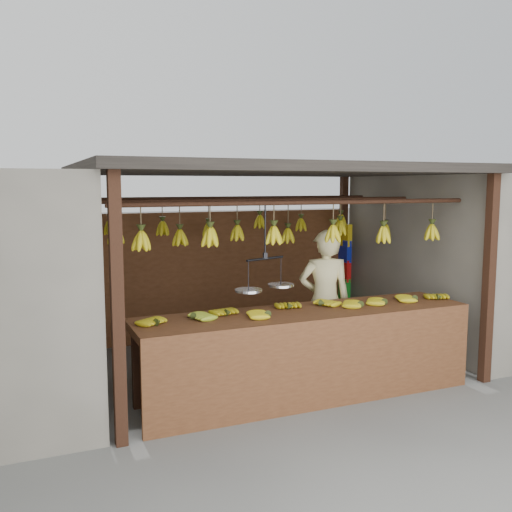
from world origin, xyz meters
name	(u,v)px	position (x,y,z in m)	size (l,w,h in m)	color
ground	(266,364)	(0.00, 0.00, 0.00)	(80.00, 80.00, 0.00)	#5B5B57
stall	(255,202)	(0.00, 0.33, 1.97)	(4.30, 3.30, 2.40)	black
neighbor_right	(494,257)	(3.60, 0.00, 1.15)	(3.00, 3.00, 2.30)	slate
counter	(311,332)	(-0.05, -1.23, 0.71)	(3.54, 0.81, 0.96)	#59311A
hanging_bananas	(264,231)	(-0.01, 0.02, 1.63)	(3.62, 2.18, 0.39)	gold
balance_scale	(265,283)	(-0.46, -1.00, 1.20)	(0.68, 0.40, 0.86)	black
vendor	(325,301)	(0.54, -0.48, 0.83)	(0.61, 0.40, 1.67)	beige
bag_bundles	(345,261)	(1.94, 1.35, 1.00)	(0.08, 0.26, 1.18)	yellow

